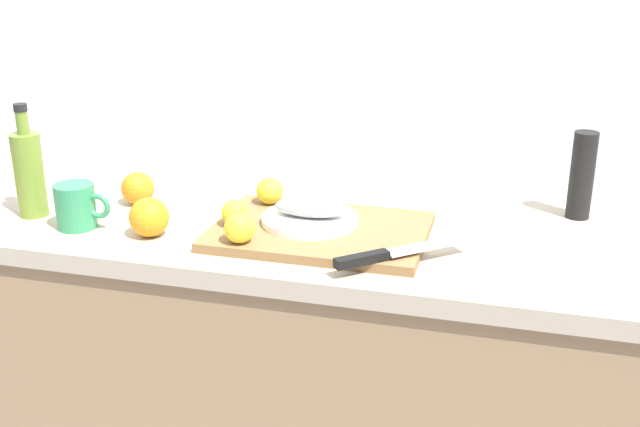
# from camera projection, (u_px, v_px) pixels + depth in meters

# --- Properties ---
(back_wall) EXTENTS (3.20, 0.05, 2.50)m
(back_wall) POSITION_uv_depth(u_px,v_px,m) (327.00, 39.00, 1.89)
(back_wall) COLOR silver
(back_wall) RESTS_ON ground_plane
(kitchen_counter) EXTENTS (2.00, 0.60, 0.90)m
(kitchen_counter) POSITION_uv_depth(u_px,v_px,m) (292.00, 394.00, 1.88)
(kitchen_counter) COLOR #9E7A56
(kitchen_counter) RESTS_ON ground_plane
(cutting_board) EXTENTS (0.44, 0.31, 0.02)m
(cutting_board) POSITION_uv_depth(u_px,v_px,m) (320.00, 231.00, 1.63)
(cutting_board) COLOR olive
(cutting_board) RESTS_ON kitchen_counter
(white_plate) EXTENTS (0.20, 0.20, 0.01)m
(white_plate) POSITION_uv_depth(u_px,v_px,m) (310.00, 219.00, 1.65)
(white_plate) COLOR white
(white_plate) RESTS_ON cutting_board
(fish_fillet) EXTENTS (0.15, 0.07, 0.04)m
(fish_fillet) POSITION_uv_depth(u_px,v_px,m) (310.00, 208.00, 1.64)
(fish_fillet) COLOR #999E99
(fish_fillet) RESTS_ON white_plate
(chef_knife) EXTENTS (0.24, 0.21, 0.02)m
(chef_knife) POSITION_uv_depth(u_px,v_px,m) (387.00, 254.00, 1.47)
(chef_knife) COLOR silver
(chef_knife) RESTS_ON cutting_board
(lemon_0) EXTENTS (0.06, 0.06, 0.06)m
(lemon_0) POSITION_uv_depth(u_px,v_px,m) (235.00, 213.00, 1.62)
(lemon_0) COLOR yellow
(lemon_0) RESTS_ON cutting_board
(lemon_1) EXTENTS (0.06, 0.06, 0.06)m
(lemon_1) POSITION_uv_depth(u_px,v_px,m) (270.00, 191.00, 1.75)
(lemon_1) COLOR yellow
(lemon_1) RESTS_ON cutting_board
(lemon_2) EXTENTS (0.06, 0.06, 0.06)m
(lemon_2) POSITION_uv_depth(u_px,v_px,m) (240.00, 228.00, 1.54)
(lemon_2) COLOR yellow
(lemon_2) RESTS_ON cutting_board
(olive_oil_bottle) EXTENTS (0.06, 0.06, 0.25)m
(olive_oil_bottle) POSITION_uv_depth(u_px,v_px,m) (29.00, 172.00, 1.72)
(olive_oil_bottle) COLOR olive
(olive_oil_bottle) RESTS_ON kitchen_counter
(coffee_mug_0) EXTENTS (0.12, 0.08, 0.10)m
(coffee_mug_0) POSITION_uv_depth(u_px,v_px,m) (77.00, 206.00, 1.66)
(coffee_mug_0) COLOR #338C59
(coffee_mug_0) RESTS_ON kitchen_counter
(orange_2) EXTENTS (0.08, 0.08, 0.08)m
(orange_2) POSITION_uv_depth(u_px,v_px,m) (149.00, 217.00, 1.62)
(orange_2) COLOR orange
(orange_2) RESTS_ON kitchen_counter
(orange_3) EXTENTS (0.08, 0.08, 0.08)m
(orange_3) POSITION_uv_depth(u_px,v_px,m) (138.00, 188.00, 1.81)
(orange_3) COLOR orange
(orange_3) RESTS_ON kitchen_counter
(pepper_mill) EXTENTS (0.05, 0.05, 0.19)m
(pepper_mill) POSITION_uv_depth(u_px,v_px,m) (582.00, 175.00, 1.70)
(pepper_mill) COLOR black
(pepper_mill) RESTS_ON kitchen_counter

